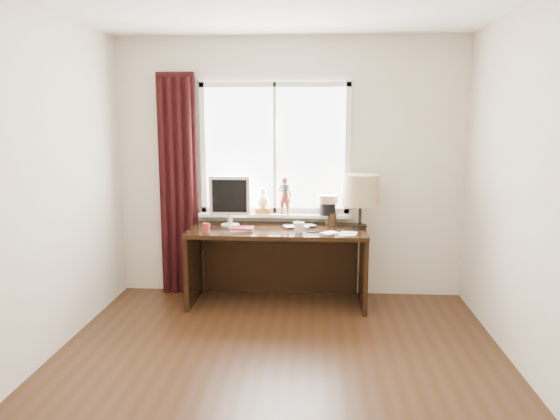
# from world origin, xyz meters

# --- Properties ---
(floor) EXTENTS (3.50, 4.00, 0.00)m
(floor) POSITION_xyz_m (0.00, 0.00, 0.00)
(floor) COLOR black
(floor) RESTS_ON ground
(wall_back) EXTENTS (3.50, 0.00, 2.60)m
(wall_back) POSITION_xyz_m (0.00, 2.00, 1.30)
(wall_back) COLOR beige
(wall_back) RESTS_ON ground
(wall_front) EXTENTS (3.50, 0.00, 2.60)m
(wall_front) POSITION_xyz_m (0.00, -2.00, 1.30)
(wall_front) COLOR beige
(wall_front) RESTS_ON ground
(wall_left) EXTENTS (0.00, 4.00, 2.60)m
(wall_left) POSITION_xyz_m (-1.75, 0.00, 1.30)
(wall_left) COLOR beige
(wall_left) RESTS_ON ground
(wall_right) EXTENTS (0.00, 4.00, 2.60)m
(wall_right) POSITION_xyz_m (1.75, 0.00, 1.30)
(wall_right) COLOR beige
(wall_right) RESTS_ON ground
(laptop) EXTENTS (0.36, 0.30, 0.02)m
(laptop) POSITION_xyz_m (0.11, 1.70, 0.76)
(laptop) COLOR silver
(laptop) RESTS_ON desk
(mug) EXTENTS (0.14, 0.14, 0.11)m
(mug) POSITION_xyz_m (0.11, 1.47, 0.80)
(mug) COLOR white
(mug) RESTS_ON desk
(red_cup) EXTENTS (0.07, 0.07, 0.09)m
(red_cup) POSITION_xyz_m (-0.75, 1.41, 0.79)
(red_cup) COLOR maroon
(red_cup) RESTS_ON desk
(window) EXTENTS (1.52, 0.23, 1.40)m
(window) POSITION_xyz_m (-0.15, 1.95, 1.30)
(window) COLOR white
(window) RESTS_ON ground
(curtain) EXTENTS (0.38, 0.09, 2.25)m
(curtain) POSITION_xyz_m (-1.13, 1.91, 1.12)
(curtain) COLOR black
(curtain) RESTS_ON floor
(desk) EXTENTS (1.70, 0.70, 0.75)m
(desk) POSITION_xyz_m (-0.10, 1.73, 0.51)
(desk) COLOR black
(desk) RESTS_ON floor
(monitor) EXTENTS (0.40, 0.18, 0.49)m
(monitor) POSITION_xyz_m (-0.58, 1.75, 1.03)
(monitor) COLOR beige
(monitor) RESTS_ON desk
(notebook_stack) EXTENTS (0.24, 0.20, 0.03)m
(notebook_stack) POSITION_xyz_m (-0.43, 1.53, 0.77)
(notebook_stack) COLOR beige
(notebook_stack) RESTS_ON desk
(brush_holder) EXTENTS (0.09, 0.09, 0.25)m
(brush_holder) POSITION_xyz_m (0.43, 1.84, 0.81)
(brush_holder) COLOR black
(brush_holder) RESTS_ON desk
(icon_frame) EXTENTS (0.10, 0.03, 0.13)m
(icon_frame) POSITION_xyz_m (0.42, 1.91, 0.81)
(icon_frame) COLOR gold
(icon_frame) RESTS_ON desk
(table_lamp) EXTENTS (0.35, 0.35, 0.52)m
(table_lamp) POSITION_xyz_m (0.70, 1.74, 1.11)
(table_lamp) COLOR black
(table_lamp) RESTS_ON desk
(loose_papers) EXTENTS (0.35, 0.21, 0.00)m
(loose_papers) POSITION_xyz_m (0.51, 1.46, 0.75)
(loose_papers) COLOR white
(loose_papers) RESTS_ON desk
(desk_cables) EXTENTS (0.26, 0.39, 0.01)m
(desk_cables) POSITION_xyz_m (0.19, 1.66, 0.75)
(desk_cables) COLOR black
(desk_cables) RESTS_ON desk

